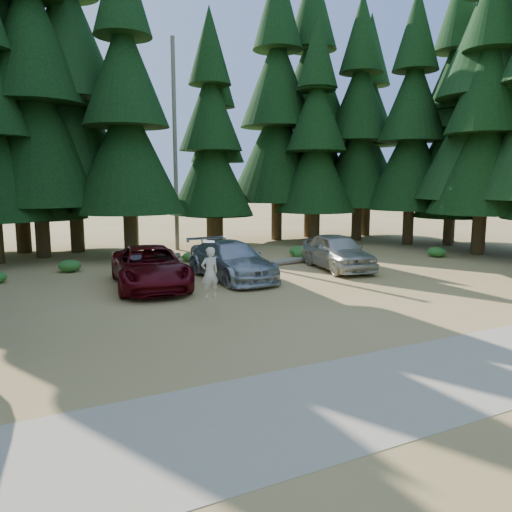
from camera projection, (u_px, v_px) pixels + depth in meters
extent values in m
plane|color=#A18044|center=(293.00, 305.00, 16.35)|extent=(160.00, 160.00, 0.00)
cube|color=tan|center=(451.00, 373.00, 10.62)|extent=(26.00, 3.50, 0.01)
cylinder|color=slate|center=(175.00, 146.00, 28.58)|extent=(0.24, 0.24, 12.00)
cylinder|color=slate|center=(135.00, 164.00, 29.16)|extent=(0.20, 0.20, 10.00)
cone|color=gray|center=(48.00, 124.00, 89.15)|extent=(44.00, 44.00, 28.00)
imported|color=#56070D|center=(150.00, 267.00, 19.05)|extent=(3.32, 5.92, 1.56)
imported|color=#A7ABAF|center=(231.00, 260.00, 20.65)|extent=(2.42, 5.46, 1.56)
imported|color=#BCB7A7|center=(337.00, 252.00, 22.86)|extent=(2.77, 5.12, 1.65)
imported|color=beige|center=(210.00, 273.00, 15.40)|extent=(0.62, 0.44, 1.61)
cylinder|color=white|center=(209.00, 242.00, 15.30)|extent=(0.36, 0.36, 0.04)
cylinder|color=slate|center=(153.00, 260.00, 24.80)|extent=(3.43, 2.25, 0.28)
cylinder|color=slate|center=(224.00, 255.00, 26.51)|extent=(2.74, 1.96, 0.26)
cylinder|color=slate|center=(309.00, 259.00, 25.07)|extent=(4.58, 0.88, 0.29)
ellipsoid|color=#1F6A23|center=(70.00, 266.00, 22.31)|extent=(0.99, 0.99, 0.54)
ellipsoid|color=#1F6A23|center=(139.00, 260.00, 23.96)|extent=(0.94, 0.94, 0.52)
ellipsoid|color=#1F6A23|center=(158.00, 266.00, 21.94)|extent=(1.26, 1.26, 0.69)
ellipsoid|color=#1F6A23|center=(191.00, 257.00, 25.14)|extent=(0.88, 0.88, 0.48)
ellipsoid|color=#1F6A23|center=(299.00, 251.00, 26.85)|extent=(1.01, 1.01, 0.55)
ellipsoid|color=#1F6A23|center=(305.00, 254.00, 25.45)|extent=(1.16, 1.16, 0.64)
ellipsoid|color=#1F6A23|center=(437.00, 252.00, 26.66)|extent=(0.98, 0.98, 0.54)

